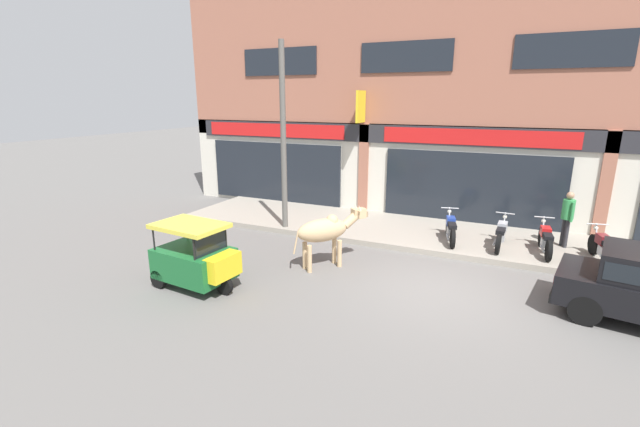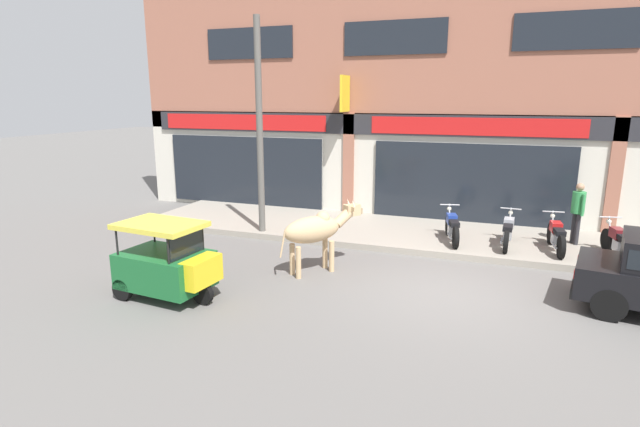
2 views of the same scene
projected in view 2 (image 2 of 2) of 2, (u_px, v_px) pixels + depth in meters
The scene contains 11 objects.
ground_plane at pixel (446, 293), 10.20m from camera, with size 90.00×90.00×0.00m, color #605E5B.
sidewalk at pixel (462, 238), 13.80m from camera, with size 19.00×3.52×0.17m, color gray.
shop_building at pixel (477, 77), 14.64m from camera, with size 23.00×1.40×9.40m.
cow at pixel (316, 230), 11.17m from camera, with size 1.53×1.80×1.61m.
auto_rickshaw at pixel (168, 266), 9.83m from camera, with size 2.04×1.32×1.52m.
motorcycle_0 at pixel (452, 227), 13.15m from camera, with size 0.67×1.78×0.88m.
motorcycle_1 at pixel (508, 231), 12.72m from camera, with size 0.52×1.81×0.88m.
motorcycle_2 at pixel (556, 236), 12.33m from camera, with size 0.52×1.81×0.88m.
motorcycle_3 at pixel (619, 243), 11.74m from camera, with size 0.65×1.79×0.88m.
pedestrian at pixel (578, 207), 12.79m from camera, with size 0.32×0.47×1.60m.
utility_pole at pixel (260, 128), 13.59m from camera, with size 0.18×0.18×5.82m, color #595651.
Camera 2 is at (0.87, -9.86, 3.91)m, focal length 28.00 mm.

